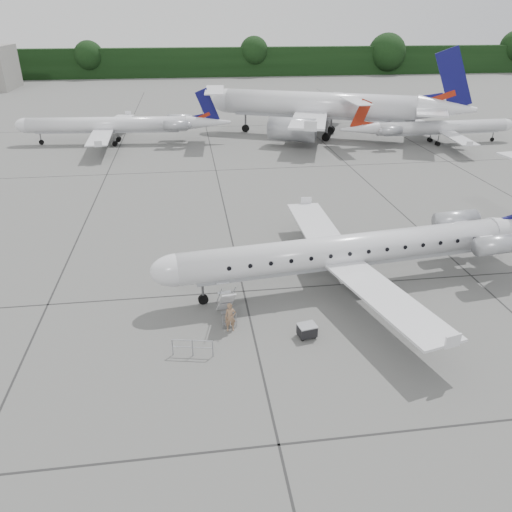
{
  "coord_description": "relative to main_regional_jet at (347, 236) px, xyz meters",
  "views": [
    {
      "loc": [
        -8.64,
        -25.92,
        16.79
      ],
      "look_at": [
        -4.59,
        3.53,
        2.3
      ],
      "focal_mm": 35.0,
      "sensor_mm": 36.0,
      "label": 1
    }
  ],
  "objects": [
    {
      "name": "airstair",
      "position": [
        -8.25,
        -3.17,
        -2.52
      ],
      "size": [
        1.1,
        2.21,
        2.3
      ],
      "primitive_type": null,
      "rotation": [
        0.0,
        0.0,
        0.12
      ],
      "color": "silver",
      "rests_on": "ground"
    },
    {
      "name": "bg_regional_left",
      "position": [
        -21.03,
        44.58,
        0.06
      ],
      "size": [
        30.1,
        22.81,
        7.48
      ],
      "primitive_type": null,
      "rotation": [
        0.0,
        0.0,
        -0.08
      ],
      "color": "silver",
      "rests_on": "ground"
    },
    {
      "name": "main_regional_jet",
      "position": [
        0.0,
        0.0,
        0.0
      ],
      "size": [
        30.99,
        24.0,
        7.35
      ],
      "primitive_type": null,
      "rotation": [
        0.0,
        0.0,
        0.12
      ],
      "color": "silver",
      "rests_on": "ground"
    },
    {
      "name": "baggage_cart",
      "position": [
        -3.82,
        -5.64,
        -3.25
      ],
      "size": [
        1.13,
        0.98,
        0.86
      ],
      "primitive_type": null,
      "rotation": [
        0.0,
        0.0,
        0.19
      ],
      "color": "black",
      "rests_on": "ground"
    },
    {
      "name": "bg_regional_right",
      "position": [
        25.82,
        38.29,
        -0.47
      ],
      "size": [
        24.91,
        18.23,
        6.42
      ],
      "primitive_type": null,
      "rotation": [
        0.0,
        0.0,
        3.17
      ],
      "color": "silver",
      "rests_on": "ground"
    },
    {
      "name": "passenger",
      "position": [
        -8.11,
        -4.38,
        -2.78
      ],
      "size": [
        0.66,
        0.44,
        1.8
      ],
      "primitive_type": "imported",
      "rotation": [
        0.0,
        0.0,
        0.01
      ],
      "color": "#876549",
      "rests_on": "ground"
    },
    {
      "name": "bg_narrowbody",
      "position": [
        9.52,
        45.2,
        2.76
      ],
      "size": [
        43.17,
        38.0,
        12.86
      ],
      "primitive_type": null,
      "rotation": [
        0.0,
        0.0,
        -0.41
      ],
      "color": "silver",
      "rests_on": "ground"
    },
    {
      "name": "ground",
      "position": [
        -1.32,
        -2.91,
        -3.68
      ],
      "size": [
        320.0,
        320.0,
        0.0
      ],
      "primitive_type": "plane",
      "color": "slate",
      "rests_on": "ground"
    },
    {
      "name": "safety_railing",
      "position": [
        -10.36,
        -6.52,
        -3.18
      ],
      "size": [
        2.17,
        0.52,
        1.0
      ],
      "primitive_type": null,
      "rotation": [
        0.0,
        0.0,
        -0.2
      ],
      "color": "gray",
      "rests_on": "ground"
    },
    {
      "name": "treeline",
      "position": [
        -1.32,
        127.09,
        0.32
      ],
      "size": [
        260.0,
        4.0,
        8.0
      ],
      "primitive_type": "cube",
      "color": "black",
      "rests_on": "ground"
    }
  ]
}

